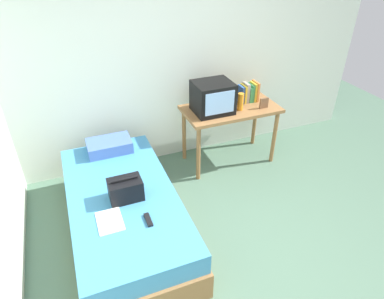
% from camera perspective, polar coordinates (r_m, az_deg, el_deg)
% --- Properties ---
extents(ground_plane, '(8.00, 8.00, 0.00)m').
position_cam_1_polar(ground_plane, '(3.33, 9.97, -17.72)').
color(ground_plane, '#4C6B56').
extents(wall_back, '(5.20, 0.10, 2.60)m').
position_cam_1_polar(wall_back, '(4.14, -2.67, 15.22)').
color(wall_back, silver).
rests_on(wall_back, ground).
extents(bed, '(1.00, 2.00, 0.49)m').
position_cam_1_polar(bed, '(3.42, -11.32, -10.47)').
color(bed, olive).
rests_on(bed, ground).
extents(desk, '(1.16, 0.60, 0.76)m').
position_cam_1_polar(desk, '(4.19, 6.48, 5.84)').
color(desk, olive).
rests_on(desk, ground).
extents(tv, '(0.44, 0.39, 0.36)m').
position_cam_1_polar(tv, '(3.96, 3.52, 8.76)').
color(tv, black).
rests_on(tv, desk).
extents(water_bottle, '(0.07, 0.07, 0.21)m').
position_cam_1_polar(water_bottle, '(4.07, 8.17, 7.98)').
color(water_bottle, orange).
rests_on(water_bottle, desk).
extents(book_row, '(0.23, 0.16, 0.24)m').
position_cam_1_polar(book_row, '(4.31, 9.46, 9.43)').
color(book_row, '#2D5699').
rests_on(book_row, desk).
extents(picture_frame, '(0.11, 0.02, 0.13)m').
position_cam_1_polar(picture_frame, '(4.18, 12.03, 7.66)').
color(picture_frame, brown).
rests_on(picture_frame, desk).
extents(pillow, '(0.48, 0.31, 0.13)m').
position_cam_1_polar(pillow, '(3.85, -13.75, 0.62)').
color(pillow, '#4766AD').
rests_on(pillow, bed).
extents(handbag, '(0.30, 0.20, 0.23)m').
position_cam_1_polar(handbag, '(3.13, -11.13, -6.62)').
color(handbag, black).
rests_on(handbag, bed).
extents(magazine, '(0.21, 0.29, 0.01)m').
position_cam_1_polar(magazine, '(3.00, -13.69, -11.64)').
color(magazine, white).
rests_on(magazine, bed).
extents(remote_dark, '(0.04, 0.16, 0.02)m').
position_cam_1_polar(remote_dark, '(2.94, -7.37, -11.66)').
color(remote_dark, black).
rests_on(remote_dark, bed).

